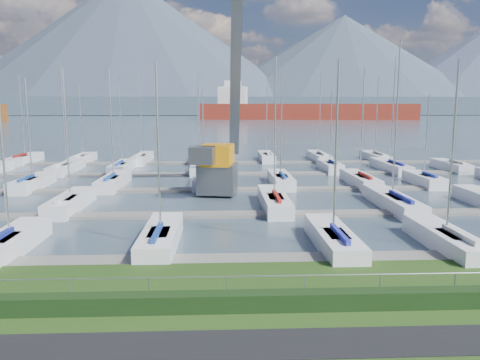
{
  "coord_description": "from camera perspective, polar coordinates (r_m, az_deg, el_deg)",
  "views": [
    {
      "loc": [
        -1.25,
        -17.19,
        7.81
      ],
      "look_at": [
        0.0,
        12.0,
        3.0
      ],
      "focal_mm": 35.0,
      "sensor_mm": 36.0,
      "label": 1
    }
  ],
  "objects": [
    {
      "name": "path",
      "position": [
        16.24,
        2.41,
        -19.37
      ],
      "size": [
        160.0,
        2.0,
        0.04
      ],
      "primitive_type": "cube",
      "color": "black",
      "rests_on": "grass"
    },
    {
      "name": "water",
      "position": [
        277.31,
        -2.22,
        7.65
      ],
      "size": [
        800.0,
        540.0,
        0.2
      ],
      "primitive_type": "cube",
      "color": "#415360"
    },
    {
      "name": "hedge",
      "position": [
        18.41,
        1.71,
        -14.56
      ],
      "size": [
        80.0,
        0.7,
        0.7
      ],
      "primitive_type": "cube",
      "color": "black",
      "rests_on": "grass"
    },
    {
      "name": "fence",
      "position": [
        18.46,
        1.63,
        -11.64
      ],
      "size": [
        80.0,
        0.04,
        0.04
      ],
      "primitive_type": "cylinder",
      "rotation": [
        0.0,
        1.57,
        0.0
      ],
      "color": "#93959B",
      "rests_on": "grass"
    },
    {
      "name": "foothill",
      "position": [
        347.19,
        -2.28,
        9.05
      ],
      "size": [
        900.0,
        80.0,
        12.0
      ],
      "primitive_type": "cube",
      "color": "#435462",
      "rests_on": "water"
    },
    {
      "name": "mountains",
      "position": [
        423.68,
        -1.33,
        14.61
      ],
      "size": [
        1190.0,
        360.0,
        115.0
      ],
      "color": "#434D63",
      "rests_on": "water"
    },
    {
      "name": "docks",
      "position": [
        43.94,
        -0.78,
        -1.18
      ],
      "size": [
        90.0,
        41.6,
        0.25
      ],
      "color": "slate",
      "rests_on": "water"
    },
    {
      "name": "crane",
      "position": [
        42.41,
        -2.18,
        5.99
      ],
      "size": [
        4.72,
        13.36,
        22.35
      ],
      "rotation": [
        0.0,
        0.0,
        -0.17
      ],
      "color": "#55585D",
      "rests_on": "water"
    },
    {
      "name": "cargo_ship_mid",
      "position": [
        240.35,
        7.06,
        8.25
      ],
      "size": [
        108.13,
        30.3,
        21.5
      ],
      "rotation": [
        0.0,
        0.0,
        -0.12
      ],
      "color": "maroon",
      "rests_on": "water"
    },
    {
      "name": "sailboat_fleet",
      "position": [
        46.38,
        -1.75,
        6.39
      ],
      "size": [
        75.39,
        49.68,
        13.72
      ],
      "color": "navy",
      "rests_on": "water"
    }
  ]
}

